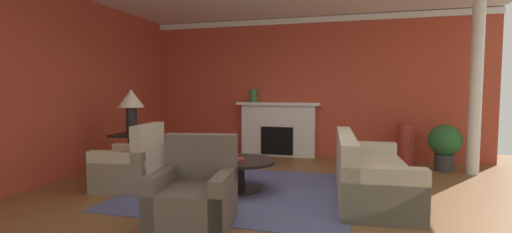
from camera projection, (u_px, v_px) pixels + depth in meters
ground_plane at (271, 197)px, 4.86m from camera, size 8.91×8.91×0.00m
wall_fireplace at (304, 87)px, 7.84m from camera, size 7.45×0.12×3.00m
wall_window at (71, 86)px, 5.96m from camera, size 0.12×6.89×3.00m
crown_moulding at (304, 20)px, 7.66m from camera, size 7.45×0.08×0.12m
area_rug at (241, 190)px, 5.16m from camera, size 3.08×2.74×0.01m
fireplace at (278, 131)px, 7.85m from camera, size 1.80×0.35×1.17m
sofa at (369, 176)px, 4.78m from camera, size 1.04×2.16×0.85m
armchair_near_window at (131, 167)px, 5.27m from camera, size 0.89×0.89×0.95m
armchair_facing_fireplace at (194, 198)px, 3.78m from camera, size 0.91×0.91×0.95m
coffee_table at (241, 168)px, 5.13m from camera, size 1.00×1.00×0.45m
side_table at (132, 151)px, 6.12m from camera, size 0.56×0.56×0.70m
table_lamp at (131, 103)px, 6.06m from camera, size 0.44×0.44×0.75m
vase_mantel_left at (253, 96)px, 7.89m from camera, size 0.16×0.16×0.28m
vase_tall_corner at (406, 144)px, 6.89m from camera, size 0.33×0.33×0.80m
book_red_cover at (236, 160)px, 5.03m from camera, size 0.26×0.24×0.04m
potted_plant at (445, 143)px, 6.40m from camera, size 0.56×0.56×0.83m
column_white at (476, 86)px, 6.08m from camera, size 0.20×0.20×3.00m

